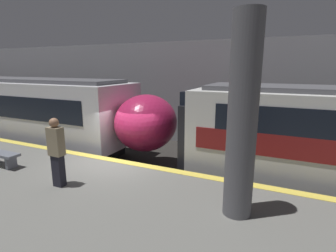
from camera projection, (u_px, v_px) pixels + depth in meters
ground_plane at (117, 189)px, 9.07m from camera, size 120.00×120.00×0.00m
platform at (65, 205)px, 6.92m from camera, size 40.00×4.58×1.11m
station_rear_barrier at (186, 93)px, 14.13m from camera, size 50.00×0.15×5.43m
support_pillar_near at (242, 119)px, 5.11m from camera, size 0.59×0.59×4.06m
person_waiting at (57, 151)px, 6.62m from camera, size 0.38×0.24×1.80m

